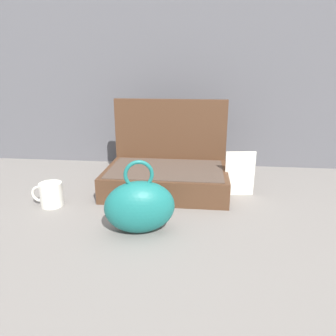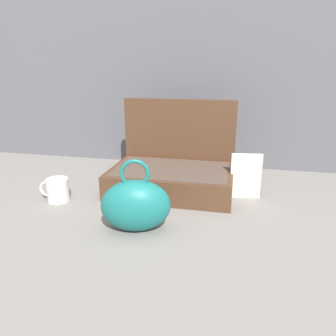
% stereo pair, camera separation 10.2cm
% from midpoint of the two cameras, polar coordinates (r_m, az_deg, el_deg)
% --- Properties ---
extents(ground_plane, '(6.00, 6.00, 0.00)m').
position_cam_midpoint_polar(ground_plane, '(1.09, -1.10, -7.80)').
color(ground_plane, slate).
extents(back_wall, '(3.20, 0.06, 1.40)m').
position_cam_midpoint_polar(back_wall, '(1.58, 1.69, 26.13)').
color(back_wall, '#56565B').
rests_on(back_wall, ground_plane).
extents(open_suitcase, '(0.47, 0.32, 0.34)m').
position_cam_midpoint_polar(open_suitcase, '(1.26, -2.47, -0.52)').
color(open_suitcase, '#4C301E').
rests_on(open_suitcase, ground_plane).
extents(teal_pouch_handbag, '(0.23, 0.16, 0.22)m').
position_cam_midpoint_polar(teal_pouch_handbag, '(0.94, -8.20, -6.87)').
color(teal_pouch_handbag, '#196B66').
rests_on(teal_pouch_handbag, ground_plane).
extents(coffee_mug, '(0.11, 0.08, 0.08)m').
position_cam_midpoint_polar(coffee_mug, '(1.21, -22.50, -4.38)').
color(coffee_mug, silver).
rests_on(coffee_mug, ground_plane).
extents(info_card_left, '(0.11, 0.02, 0.17)m').
position_cam_midpoint_polar(info_card_left, '(1.22, 10.41, -1.01)').
color(info_card_left, silver).
rests_on(info_card_left, ground_plane).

